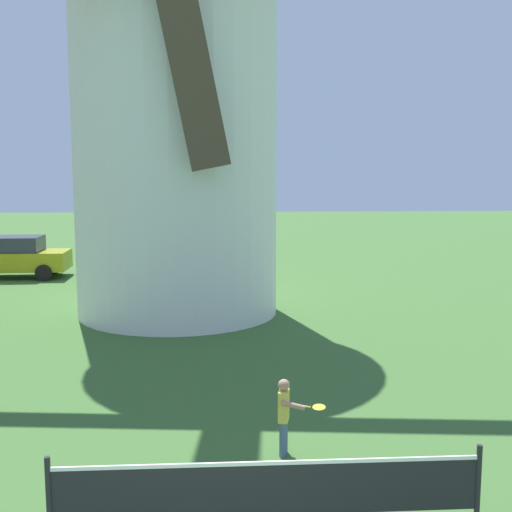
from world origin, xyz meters
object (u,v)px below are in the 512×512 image
at_px(windmill, 175,71).
at_px(parked_car_green, 154,257).
at_px(player_far, 286,412).
at_px(parked_car_mustard, 8,256).
at_px(tennis_net, 268,490).

xyz_separation_m(windmill, parked_car_green, (-1.25, 5.73, -5.82)).
xyz_separation_m(player_far, parked_car_mustard, (-8.80, 15.49, 0.19)).
bearing_deg(parked_car_mustard, player_far, -60.41).
xyz_separation_m(tennis_net, player_far, (0.43, 2.23, -0.06)).
bearing_deg(player_far, tennis_net, -100.82).
relative_size(player_far, parked_car_green, 0.26).
relative_size(tennis_net, parked_car_mustard, 1.01).
distance_m(player_far, parked_car_green, 15.26).
xyz_separation_m(tennis_net, parked_car_green, (-2.86, 17.13, 0.13)).
bearing_deg(parked_car_mustard, windmill, -43.09).
bearing_deg(player_far, windmill, 102.54).
xyz_separation_m(tennis_net, parked_car_mustard, (-8.37, 17.72, 0.13)).
bearing_deg(windmill, parked_car_green, 102.29).
height_order(tennis_net, parked_car_mustard, parked_car_mustard).
relative_size(tennis_net, player_far, 4.12).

